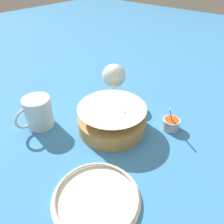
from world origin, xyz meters
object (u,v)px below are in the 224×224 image
(beer_mug, at_px, (38,113))
(sauce_cup, at_px, (171,123))
(food_basket, at_px, (112,119))
(wine_glass, at_px, (114,77))
(side_plate, at_px, (96,197))

(beer_mug, bearing_deg, sauce_cup, 128.23)
(food_basket, xyz_separation_m, sauce_cup, (-0.13, 0.15, -0.02))
(wine_glass, relative_size, side_plate, 0.69)
(wine_glass, xyz_separation_m, beer_mug, (0.29, -0.08, -0.05))
(sauce_cup, bearing_deg, beer_mug, -51.77)
(sauce_cup, bearing_deg, side_plate, -0.94)
(side_plate, bearing_deg, wine_glass, -145.05)
(wine_glass, bearing_deg, food_basket, 38.37)
(sauce_cup, distance_m, wine_glass, 0.28)
(food_basket, relative_size, sauce_cup, 2.30)
(wine_glass, bearing_deg, side_plate, 34.95)
(wine_glass, bearing_deg, beer_mug, -15.51)
(food_basket, xyz_separation_m, wine_glass, (-0.15, -0.12, 0.06))
(side_plate, bearing_deg, beer_mug, -103.06)
(food_basket, height_order, wine_glass, wine_glass)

